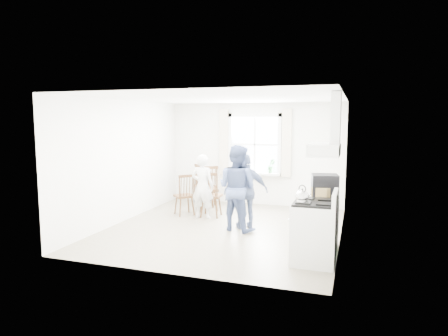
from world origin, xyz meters
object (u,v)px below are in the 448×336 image
gas_stove (314,231)px  person_right (246,191)px  person_left (203,186)px  low_cabinet (323,223)px  stereo_stack (325,186)px  windsor_chair_c (186,190)px  person_mid (237,188)px  windsor_chair_a (208,183)px  windsor_chair_b (210,190)px

gas_stove → person_right: (-1.51, 1.52, 0.27)m
person_left → person_right: person_right is taller
low_cabinet → person_right: 1.80m
gas_stove → person_right: 2.16m
stereo_stack → person_right: size_ratio=0.32×
stereo_stack → person_right: (-1.59, 0.83, -0.33)m
person_left → person_right: bearing=158.9°
low_cabinet → windsor_chair_c: 3.45m
person_mid → windsor_chair_a: bearing=-33.2°
windsor_chair_b → windsor_chair_c: (-0.57, -0.02, -0.04)m
windsor_chair_a → person_right: 1.71m
person_mid → person_left: bearing=-17.2°
gas_stove → windsor_chair_b: (-2.51, 2.12, 0.15)m
windsor_chair_c → person_right: 1.69m
windsor_chair_b → windsor_chair_c: windsor_chair_b is taller
windsor_chair_a → person_right: bearing=-42.9°
stereo_stack → person_mid: size_ratio=0.29×
low_cabinet → windsor_chair_a: 3.46m
low_cabinet → person_left: bearing=154.0°
person_left → windsor_chair_b: bearing=-139.1°
stereo_stack → windsor_chair_c: (-3.16, 1.41, -0.50)m
low_cabinet → windsor_chair_a: windsor_chair_a is taller
gas_stove → person_right: size_ratio=0.74×
windsor_chair_a → person_left: (0.12, -0.66, 0.04)m
gas_stove → stereo_stack: 0.92m
person_mid → person_right: 0.24m
gas_stove → low_cabinet: size_ratio=1.24×
person_left → low_cabinet: bearing=156.7°
low_cabinet → stereo_stack: stereo_stack is taller
gas_stove → windsor_chair_b: gas_stove is taller
windsor_chair_c → person_mid: 1.64m
low_cabinet → windsor_chair_a: (-2.83, 1.98, 0.22)m
stereo_stack → person_left: person_left is taller
windsor_chair_a → person_mid: 1.75m
windsor_chair_b → low_cabinet: bearing=-28.8°
low_cabinet → person_right: person_right is taller
windsor_chair_c → person_left: bearing=-10.8°
person_mid → stereo_stack: bearing=176.3°
windsor_chair_b → windsor_chair_a: bearing=113.8°
windsor_chair_b → person_mid: 1.18m
low_cabinet → stereo_stack: 0.64m
gas_stove → windsor_chair_a: (-2.76, 2.68, 0.19)m
person_right → low_cabinet: bearing=128.6°
windsor_chair_a → windsor_chair_c: size_ratio=1.15×
windsor_chair_a → windsor_chair_c: bearing=-119.2°
person_left → windsor_chair_c: bearing=-8.2°
stereo_stack → person_left: bearing=154.0°
stereo_stack → person_mid: person_mid is taller
stereo_stack → person_left: 3.05m
gas_stove → person_left: 3.33m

